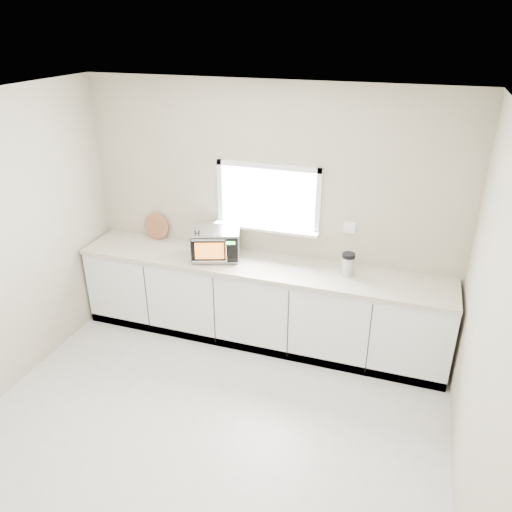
% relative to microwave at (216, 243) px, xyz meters
% --- Properties ---
extents(ground, '(4.00, 4.00, 0.00)m').
position_rel_microwave_xyz_m(ground, '(0.48, -1.69, -1.09)').
color(ground, beige).
rests_on(ground, ground).
extents(back_wall, '(4.00, 0.17, 2.70)m').
position_rel_microwave_xyz_m(back_wall, '(0.48, 0.30, 0.28)').
color(back_wall, '#BCAF95').
rests_on(back_wall, ground).
extents(cabinets, '(3.92, 0.60, 0.88)m').
position_rel_microwave_xyz_m(cabinets, '(0.48, 0.01, -0.65)').
color(cabinets, white).
rests_on(cabinets, ground).
extents(countertop, '(3.92, 0.64, 0.04)m').
position_rel_microwave_xyz_m(countertop, '(0.48, -0.00, -0.19)').
color(countertop, beige).
rests_on(countertop, cabinets).
extents(microwave, '(0.59, 0.53, 0.32)m').
position_rel_microwave_xyz_m(microwave, '(0.00, 0.00, 0.00)').
color(microwave, black).
rests_on(microwave, countertop).
extents(knife_block, '(0.15, 0.26, 0.35)m').
position_rel_microwave_xyz_m(knife_block, '(-0.14, -0.11, -0.02)').
color(knife_block, '#4C341B').
rests_on(knife_block, countertop).
extents(cutting_board, '(0.31, 0.07, 0.30)m').
position_rel_microwave_xyz_m(cutting_board, '(-0.83, 0.25, -0.02)').
color(cutting_board, '#A16B3E').
rests_on(cutting_board, countertop).
extents(coffee_grinder, '(0.16, 0.16, 0.23)m').
position_rel_microwave_xyz_m(coffee_grinder, '(1.38, 0.05, -0.05)').
color(coffee_grinder, '#ABAEB2').
rests_on(coffee_grinder, countertop).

